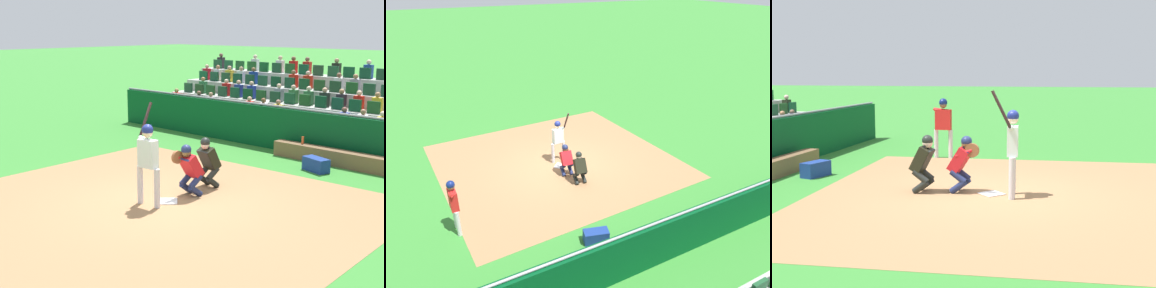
# 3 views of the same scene
# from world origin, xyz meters

# --- Properties ---
(ground_plane) EXTENTS (160.00, 160.00, 0.00)m
(ground_plane) POSITION_xyz_m (0.00, 0.00, 0.00)
(ground_plane) COLOR #347F2E
(infield_dirt_patch) EXTENTS (9.57, 8.96, 0.01)m
(infield_dirt_patch) POSITION_xyz_m (0.00, 0.50, 0.00)
(infield_dirt_patch) COLOR #9A7049
(infield_dirt_patch) RESTS_ON ground_plane
(home_plate_marker) EXTENTS (0.62, 0.62, 0.02)m
(home_plate_marker) POSITION_xyz_m (0.00, 0.00, 0.02)
(home_plate_marker) COLOR white
(home_plate_marker) RESTS_ON infield_dirt_patch
(batter_at_plate) EXTENTS (0.66, 0.54, 2.23)m
(batter_at_plate) POSITION_xyz_m (0.13, 0.45, 1.14)
(batter_at_plate) COLOR silver
(batter_at_plate) RESTS_ON ground_plane
(catcher_crouching) EXTENTS (0.49, 0.71, 1.25)m
(catcher_crouching) POSITION_xyz_m (-0.05, -0.65, 0.70)
(catcher_crouching) COLOR navy
(catcher_crouching) RESTS_ON ground_plane
(home_plate_umpire) EXTENTS (0.49, 0.51, 1.27)m
(home_plate_umpire) POSITION_xyz_m (0.11, -1.46, 0.69)
(home_plate_umpire) COLOR black
(home_plate_umpire) RESTS_ON ground_plane
(dugout_wall) EXTENTS (17.27, 0.24, 1.42)m
(dugout_wall) POSITION_xyz_m (0.00, -6.10, 0.68)
(dugout_wall) COLOR #05441D
(dugout_wall) RESTS_ON ground_plane
(dugout_bench) EXTENTS (3.60, 0.40, 0.44)m
(dugout_bench) POSITION_xyz_m (-0.91, -5.55, 0.22)
(dugout_bench) COLOR brown
(dugout_bench) RESTS_ON ground_plane
(water_bottle_on_bench) EXTENTS (0.07, 0.07, 0.22)m
(water_bottle_on_bench) POSITION_xyz_m (0.04, -5.60, 0.55)
(water_bottle_on_bench) COLOR #D55125
(water_bottle_on_bench) RESTS_ON dugout_bench
(equipment_duffel_bag) EXTENTS (0.80, 0.55, 0.37)m
(equipment_duffel_bag) POSITION_xyz_m (-1.03, -4.59, 0.19)
(equipment_duffel_bag) COLOR navy
(equipment_duffel_bag) RESTS_ON ground_plane
(bleacher_stand) EXTENTS (18.35, 3.99, 2.63)m
(bleacher_stand) POSITION_xyz_m (0.01, -10.51, 0.75)
(bleacher_stand) COLOR #9FA49B
(bleacher_stand) RESTS_ON ground_plane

